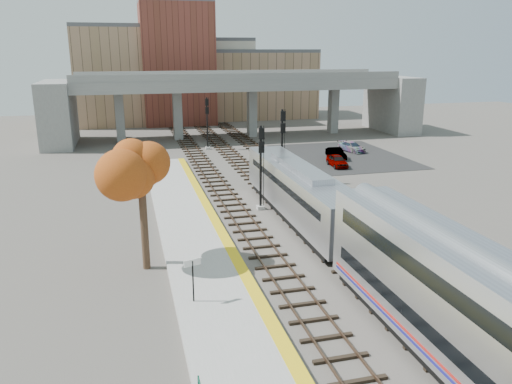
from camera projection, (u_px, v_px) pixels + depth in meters
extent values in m
plane|color=#47423D|center=(320.00, 256.00, 31.43)|extent=(160.00, 160.00, 0.00)
cube|color=#9E9E99|center=(206.00, 266.00, 29.62)|extent=(4.50, 60.00, 0.35)
cube|color=yellow|center=(237.00, 260.00, 30.03)|extent=(0.70, 60.00, 0.01)
cube|color=black|center=(230.00, 202.00, 42.26)|extent=(2.50, 95.00, 0.14)
cube|color=brown|center=(221.00, 202.00, 42.06)|extent=(0.07, 95.00, 0.14)
cube|color=brown|center=(238.00, 200.00, 42.41)|extent=(0.07, 95.00, 0.14)
cube|color=black|center=(277.00, 199.00, 43.28)|extent=(2.50, 95.00, 0.14)
cube|color=brown|center=(269.00, 198.00, 43.08)|extent=(0.07, 95.00, 0.14)
cube|color=brown|center=(285.00, 197.00, 43.43)|extent=(0.07, 95.00, 0.14)
cube|color=black|center=(320.00, 195.00, 44.26)|extent=(2.50, 95.00, 0.14)
cube|color=brown|center=(312.00, 195.00, 44.05)|extent=(0.07, 95.00, 0.14)
cube|color=brown|center=(328.00, 194.00, 44.40)|extent=(0.07, 95.00, 0.14)
cube|color=slate|center=(239.00, 84.00, 72.38)|extent=(46.00, 10.00, 1.50)
cube|color=slate|center=(246.00, 77.00, 67.57)|extent=(46.00, 0.20, 1.00)
cube|color=slate|center=(232.00, 74.00, 76.50)|extent=(46.00, 0.20, 1.00)
cube|color=slate|center=(120.00, 117.00, 69.41)|extent=(1.20, 1.60, 7.00)
cube|color=slate|center=(178.00, 115.00, 71.36)|extent=(1.20, 1.60, 7.00)
cube|color=slate|center=(252.00, 113.00, 74.03)|extent=(1.20, 1.60, 7.00)
cube|color=slate|center=(333.00, 110.00, 77.20)|extent=(1.20, 1.60, 7.00)
cube|color=slate|center=(58.00, 113.00, 67.26)|extent=(4.00, 12.00, 8.50)
cube|color=slate|center=(392.00, 104.00, 79.42)|extent=(4.00, 12.00, 8.50)
cube|color=#A47C5F|center=(130.00, 77.00, 87.27)|extent=(18.00, 14.00, 16.00)
cube|color=#4C4C4F|center=(127.00, 27.00, 84.99)|extent=(18.00, 14.00, 0.60)
cube|color=beige|center=(205.00, 80.00, 95.60)|extent=(16.00, 16.00, 14.00)
cube|color=#4C4C4F|center=(204.00, 40.00, 93.59)|extent=(16.00, 16.00, 0.60)
cube|color=brown|center=(177.00, 65.00, 85.87)|extent=(12.00, 10.00, 20.00)
cube|color=#4C4C4F|center=(174.00, 1.00, 83.04)|extent=(12.00, 10.00, 0.60)
cube|color=#A47C5F|center=(258.00, 85.00, 96.44)|extent=(20.00, 14.00, 12.00)
cube|color=#4C4C4F|center=(258.00, 51.00, 94.71)|extent=(20.00, 14.00, 0.60)
cube|color=black|center=(342.00, 156.00, 60.88)|extent=(14.00, 18.00, 0.04)
cube|color=#A8AAB2|center=(299.00, 190.00, 37.47)|extent=(3.00, 19.00, 3.20)
cube|color=black|center=(265.00, 157.00, 46.16)|extent=(2.20, 0.06, 1.10)
cube|color=black|center=(299.00, 183.00, 37.30)|extent=(3.02, 16.15, 0.50)
cube|color=black|center=(298.00, 214.00, 37.98)|extent=(2.70, 17.10, 0.50)
cube|color=#A8AAB2|center=(300.00, 167.00, 36.97)|extent=(1.60, 9.50, 0.40)
cube|color=#9E9E99|center=(261.00, 207.00, 40.63)|extent=(0.60, 0.60, 0.30)
cylinder|color=black|center=(261.00, 168.00, 39.73)|extent=(0.20, 0.20, 6.83)
cube|color=black|center=(262.00, 134.00, 38.72)|extent=(0.44, 0.18, 0.88)
cube|color=black|center=(262.00, 147.00, 39.01)|extent=(0.44, 0.18, 0.88)
cube|color=#9E9E99|center=(281.00, 182.00, 48.47)|extent=(0.60, 0.60, 0.30)
cylinder|color=black|center=(282.00, 147.00, 47.53)|extent=(0.20, 0.20, 7.17)
cube|color=black|center=(283.00, 116.00, 46.48)|extent=(0.46, 0.18, 0.92)
cube|color=black|center=(283.00, 128.00, 46.79)|extent=(0.46, 0.18, 0.92)
cube|color=#9E9E99|center=(208.00, 148.00, 65.15)|extent=(0.60, 0.60, 0.30)
cylinder|color=black|center=(207.00, 124.00, 64.28)|extent=(0.19, 0.19, 6.69)
cube|color=black|center=(207.00, 102.00, 63.28)|extent=(0.43, 0.18, 0.86)
cube|color=black|center=(207.00, 110.00, 63.57)|extent=(0.43, 0.18, 0.86)
cylinder|color=black|center=(193.00, 281.00, 24.78)|extent=(0.08, 0.08, 2.20)
cube|color=white|center=(192.00, 263.00, 24.50)|extent=(0.87, 0.31, 0.35)
cylinder|color=#382619|center=(144.00, 222.00, 28.91)|extent=(0.44, 0.44, 5.80)
ellipsoid|color=#C25E19|center=(140.00, 166.00, 28.00)|extent=(3.60, 3.60, 4.14)
imported|color=#99999E|center=(337.00, 161.00, 55.20)|extent=(1.78, 3.93, 1.31)
imported|color=#99999E|center=(336.00, 153.00, 59.11)|extent=(1.56, 3.97, 1.29)
imported|color=#99999E|center=(352.00, 147.00, 63.36)|extent=(2.84, 4.46, 1.20)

